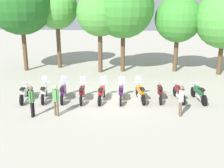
{
  "coord_description": "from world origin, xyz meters",
  "views": [
    {
      "loc": [
        1.18,
        -15.84,
        5.89
      ],
      "look_at": [
        0.0,
        0.5,
        0.9
      ],
      "focal_mm": 44.55,
      "sensor_mm": 36.0,
      "label": 1
    }
  ],
  "objects_px": {
    "motorcycle_3": "(82,93)",
    "tree_1": "(57,8)",
    "motorcycle_1": "(44,92)",
    "tree_0": "(20,2)",
    "motorcycle_5": "(121,93)",
    "person_2": "(181,99)",
    "person_1": "(56,98)",
    "tree_4": "(178,19)",
    "person_0": "(32,99)",
    "motorcycle_0": "(24,93)",
    "motorcycle_4": "(102,93)",
    "motorcycle_7": "(160,92)",
    "motorcycle_2": "(63,92)",
    "tree_3": "(123,7)",
    "motorcycle_8": "(179,92)",
    "motorcycle_6": "(140,92)",
    "tree_2": "(100,13)",
    "motorcycle_9": "(199,93)"
  },
  "relations": [
    {
      "from": "motorcycle_4",
      "to": "tree_3",
      "type": "distance_m",
      "value": 8.87
    },
    {
      "from": "motorcycle_8",
      "to": "tree_1",
      "type": "height_order",
      "value": "tree_1"
    },
    {
      "from": "motorcycle_3",
      "to": "tree_1",
      "type": "height_order",
      "value": "tree_1"
    },
    {
      "from": "tree_4",
      "to": "person_0",
      "type": "bearing_deg",
      "value": -130.31
    },
    {
      "from": "motorcycle_5",
      "to": "motorcycle_2",
      "type": "bearing_deg",
      "value": 91.22
    },
    {
      "from": "motorcycle_0",
      "to": "motorcycle_2",
      "type": "bearing_deg",
      "value": -92.26
    },
    {
      "from": "motorcycle_2",
      "to": "tree_1",
      "type": "height_order",
      "value": "tree_1"
    },
    {
      "from": "motorcycle_1",
      "to": "person_1",
      "type": "distance_m",
      "value": 2.76
    },
    {
      "from": "motorcycle_1",
      "to": "motorcycle_8",
      "type": "distance_m",
      "value": 8.19
    },
    {
      "from": "motorcycle_5",
      "to": "tree_1",
      "type": "bearing_deg",
      "value": 34.84
    },
    {
      "from": "motorcycle_3",
      "to": "motorcycle_9",
      "type": "bearing_deg",
      "value": -90.3
    },
    {
      "from": "motorcycle_1",
      "to": "motorcycle_7",
      "type": "bearing_deg",
      "value": -95.98
    },
    {
      "from": "motorcycle_0",
      "to": "person_2",
      "type": "bearing_deg",
      "value": -108.88
    },
    {
      "from": "motorcycle_1",
      "to": "tree_4",
      "type": "relative_size",
      "value": 0.35
    },
    {
      "from": "motorcycle_3",
      "to": "person_1",
      "type": "relative_size",
      "value": 1.28
    },
    {
      "from": "person_0",
      "to": "tree_3",
      "type": "xyz_separation_m",
      "value": [
        4.33,
        10.02,
        4.32
      ]
    },
    {
      "from": "motorcycle_1",
      "to": "tree_3",
      "type": "xyz_separation_m",
      "value": [
        4.52,
        7.46,
        4.79
      ]
    },
    {
      "from": "motorcycle_6",
      "to": "person_2",
      "type": "distance_m",
      "value": 3.08
    },
    {
      "from": "motorcycle_0",
      "to": "tree_2",
      "type": "distance_m",
      "value": 9.28
    },
    {
      "from": "motorcycle_5",
      "to": "motorcycle_7",
      "type": "bearing_deg",
      "value": -82.46
    },
    {
      "from": "motorcycle_0",
      "to": "motorcycle_4",
      "type": "bearing_deg",
      "value": -95.2
    },
    {
      "from": "tree_0",
      "to": "motorcycle_8",
      "type": "bearing_deg",
      "value": -29.06
    },
    {
      "from": "person_1",
      "to": "motorcycle_1",
      "type": "bearing_deg",
      "value": -127.39
    },
    {
      "from": "motorcycle_7",
      "to": "motorcycle_8",
      "type": "distance_m",
      "value": 1.16
    },
    {
      "from": "motorcycle_5",
      "to": "tree_0",
      "type": "relative_size",
      "value": 0.26
    },
    {
      "from": "motorcycle_3",
      "to": "person_0",
      "type": "relative_size",
      "value": 1.3
    },
    {
      "from": "motorcycle_1",
      "to": "motorcycle_4",
      "type": "distance_m",
      "value": 3.51
    },
    {
      "from": "tree_0",
      "to": "tree_2",
      "type": "relative_size",
      "value": 1.23
    },
    {
      "from": "motorcycle_6",
      "to": "motorcycle_7",
      "type": "distance_m",
      "value": 1.18
    },
    {
      "from": "person_1",
      "to": "tree_3",
      "type": "xyz_separation_m",
      "value": [
        3.13,
        9.8,
        4.31
      ]
    },
    {
      "from": "person_2",
      "to": "tree_2",
      "type": "distance_m",
      "value": 11.08
    },
    {
      "from": "motorcycle_6",
      "to": "person_1",
      "type": "distance_m",
      "value": 5.24
    },
    {
      "from": "tree_4",
      "to": "motorcycle_1",
      "type": "bearing_deg",
      "value": -139.02
    },
    {
      "from": "motorcycle_1",
      "to": "tree_0",
      "type": "xyz_separation_m",
      "value": [
        -3.84,
        7.22,
        5.15
      ]
    },
    {
      "from": "motorcycle_0",
      "to": "person_2",
      "type": "xyz_separation_m",
      "value": [
        9.04,
        -1.71,
        0.46
      ]
    },
    {
      "from": "motorcycle_3",
      "to": "motorcycle_6",
      "type": "distance_m",
      "value": 3.51
    },
    {
      "from": "motorcycle_4",
      "to": "tree_1",
      "type": "relative_size",
      "value": 0.31
    },
    {
      "from": "motorcycle_1",
      "to": "motorcycle_7",
      "type": "distance_m",
      "value": 7.03
    },
    {
      "from": "tree_4",
      "to": "tree_0",
      "type": "bearing_deg",
      "value": -177.41
    },
    {
      "from": "motorcycle_2",
      "to": "tree_4",
      "type": "height_order",
      "value": "tree_4"
    },
    {
      "from": "motorcycle_3",
      "to": "motorcycle_7",
      "type": "height_order",
      "value": "motorcycle_3"
    },
    {
      "from": "motorcycle_3",
      "to": "motorcycle_4",
      "type": "height_order",
      "value": "same"
    },
    {
      "from": "motorcycle_0",
      "to": "motorcycle_5",
      "type": "xyz_separation_m",
      "value": [
        5.84,
        0.35,
        0.01
      ]
    },
    {
      "from": "motorcycle_2",
      "to": "tree_3",
      "type": "relative_size",
      "value": 0.28
    },
    {
      "from": "motorcycle_1",
      "to": "motorcycle_5",
      "type": "xyz_separation_m",
      "value": [
        4.68,
        0.17,
        0.0
      ]
    },
    {
      "from": "person_1",
      "to": "motorcycle_8",
      "type": "bearing_deg",
      "value": 135.04
    },
    {
      "from": "tree_1",
      "to": "tree_4",
      "type": "xyz_separation_m",
      "value": [
        10.17,
        -0.64,
        -0.8
      ]
    },
    {
      "from": "motorcycle_8",
      "to": "person_2",
      "type": "bearing_deg",
      "value": 164.44
    },
    {
      "from": "motorcycle_5",
      "to": "motorcycle_9",
      "type": "relative_size",
      "value": 1.01
    },
    {
      "from": "person_2",
      "to": "person_1",
      "type": "bearing_deg",
      "value": -1.16
    }
  ]
}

